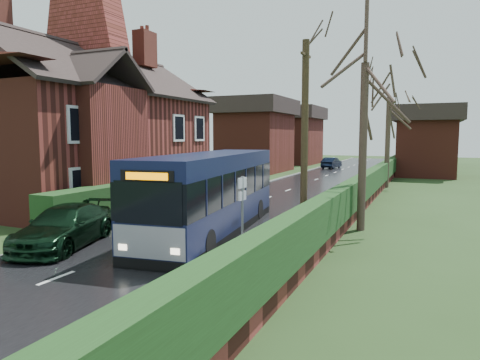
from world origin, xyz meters
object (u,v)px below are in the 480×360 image
at_px(car_green, 65,226).
at_px(bus_stop_sign, 242,207).
at_px(bus, 212,194).
at_px(brick_house, 91,124).
at_px(telegraph_pole, 304,144).
at_px(car_silver, 228,184).

height_order(car_green, bus_stop_sign, bus_stop_sign).
relative_size(bus, bus_stop_sign, 3.96).
bearing_deg(brick_house, telegraph_pole, -19.45).
relative_size(brick_house, car_green, 3.11).
xyz_separation_m(brick_house, car_silver, (5.93, 5.58, -3.70)).
xyz_separation_m(car_silver, telegraph_pole, (7.78, -10.42, 2.78)).
relative_size(bus, telegraph_pole, 1.50).
height_order(brick_house, bus_stop_sign, brick_house).
bearing_deg(brick_house, bus, -23.71).
distance_m(brick_house, car_silver, 8.94).
distance_m(car_silver, car_green, 13.77).
bearing_deg(brick_house, car_silver, 43.23).
xyz_separation_m(bus, car_green, (-3.60, -3.81, -0.83)).
height_order(brick_house, telegraph_pole, brick_house).
xyz_separation_m(brick_house, bus, (9.96, -4.38, -2.86)).
bearing_deg(car_silver, car_green, -99.16).
bearing_deg(brick_house, car_green, -52.11).
bearing_deg(bus, car_green, -140.83).
height_order(brick_house, car_silver, brick_house).
relative_size(bus, car_green, 2.18).
distance_m(brick_house, car_green, 11.01).
xyz_separation_m(bus, telegraph_pole, (3.75, -0.46, 1.94)).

